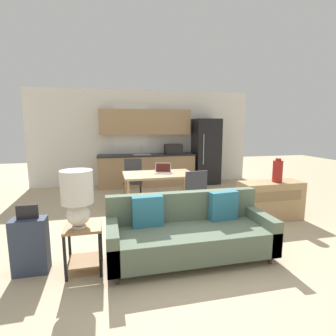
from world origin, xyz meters
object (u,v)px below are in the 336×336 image
(couch, at_px, (189,232))
(vase, at_px, (278,171))
(suitcase, at_px, (30,245))
(dining_chair_near_right, at_px, (193,194))
(laptop, at_px, (163,171))
(refrigerator, at_px, (206,151))
(credenza, at_px, (270,201))
(dining_chair_far_left, at_px, (133,178))
(dining_table, at_px, (159,177))
(table_lamp, at_px, (77,195))
(side_table, at_px, (84,241))

(couch, distance_m, vase, 2.27)
(couch, xyz_separation_m, suitcase, (-1.91, 0.05, 0.01))
(dining_chair_near_right, relative_size, laptop, 2.52)
(couch, xyz_separation_m, vase, (1.97, 0.97, 0.57))
(laptop, bearing_deg, refrigerator, 66.24)
(credenza, height_order, dining_chair_far_left, dining_chair_far_left)
(dining_table, bearing_deg, dining_chair_near_right, -60.88)
(credenza, distance_m, laptop, 2.12)
(couch, distance_m, table_lamp, 1.48)
(side_table, bearing_deg, refrigerator, 53.30)
(laptop, bearing_deg, dining_table, -139.62)
(dining_chair_far_left, relative_size, laptop, 2.52)
(refrigerator, bearing_deg, side_table, -126.70)
(refrigerator, relative_size, suitcase, 2.32)
(side_table, relative_size, vase, 1.31)
(table_lamp, relative_size, dining_chair_far_left, 0.70)
(side_table, xyz_separation_m, suitcase, (-0.60, 0.10, -0.03))
(dining_chair_near_right, bearing_deg, dining_table, -68.30)
(dining_table, xyz_separation_m, dining_chair_near_right, (0.46, -0.82, -0.17))
(vase, bearing_deg, laptop, 150.59)
(refrigerator, relative_size, vase, 4.45)
(table_lamp, bearing_deg, refrigerator, 53.14)
(refrigerator, distance_m, side_table, 5.32)
(side_table, bearing_deg, laptop, 56.13)
(dining_table, xyz_separation_m, side_table, (-1.30, -2.03, -0.32))
(side_table, height_order, suitcase, suitcase)
(couch, bearing_deg, vase, 26.15)
(couch, height_order, dining_chair_far_left, dining_chair_far_left)
(dining_chair_near_right, bearing_deg, couch, 61.54)
(dining_chair_near_right, bearing_deg, side_table, 27.23)
(refrigerator, distance_m, couch, 4.62)
(dining_table, height_order, dining_chair_near_right, dining_chair_near_right)
(table_lamp, height_order, dining_chair_near_right, table_lamp)
(laptop, height_order, suitcase, laptop)
(credenza, xyz_separation_m, vase, (0.09, -0.03, 0.55))
(dining_chair_far_left, relative_size, dining_chair_near_right, 1.00)
(dining_table, bearing_deg, refrigerator, 49.82)
(refrigerator, bearing_deg, laptop, -129.24)
(table_lamp, bearing_deg, dining_table, 57.04)
(dining_chair_near_right, bearing_deg, vase, 165.31)
(refrigerator, height_order, laptop, refrigerator)
(dining_table, bearing_deg, vase, -27.13)
(side_table, xyz_separation_m, dining_chair_near_right, (1.75, 1.21, 0.15))
(refrigerator, height_order, suitcase, refrigerator)
(laptop, bearing_deg, dining_chair_near_right, -52.05)
(vase, xyz_separation_m, suitcase, (-3.88, -0.92, -0.57))
(couch, bearing_deg, dining_chair_far_left, 98.99)
(vase, height_order, suitcase, vase)
(credenza, xyz_separation_m, suitcase, (-3.79, -0.95, -0.02))
(vase, distance_m, dining_chair_near_right, 1.58)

